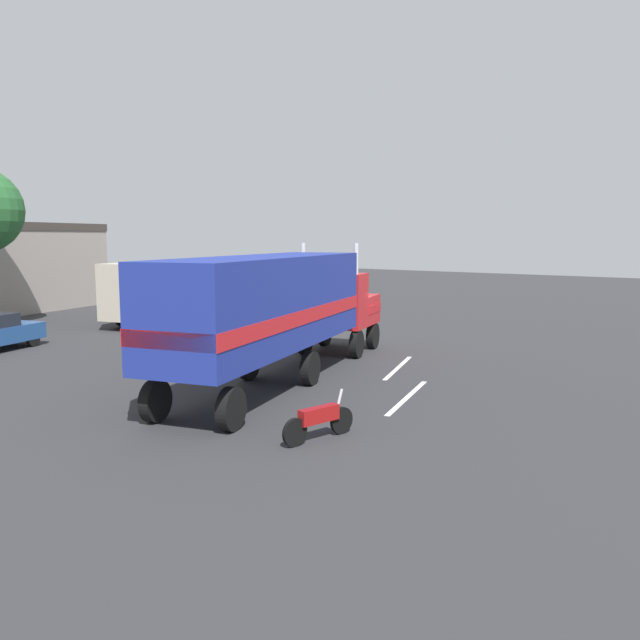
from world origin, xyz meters
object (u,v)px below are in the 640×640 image
at_px(semi_truck, 280,305).
at_px(motorcycle, 319,420).
at_px(person_bystander, 190,353).
at_px(parked_bus, 179,284).

distance_m(semi_truck, motorcycle, 6.57).
height_order(person_bystander, motorcycle, person_bystander).
xyz_separation_m(semi_truck, parked_bus, (8.77, 15.06, -0.46)).
relative_size(person_bystander, motorcycle, 0.78).
distance_m(person_bystander, parked_bus, 16.23).
bearing_deg(person_bystander, parked_bus, 50.29).
height_order(semi_truck, parked_bus, semi_truck).
bearing_deg(parked_bus, semi_truck, -120.22).
relative_size(person_bystander, parked_bus, 0.14).
xyz_separation_m(semi_truck, motorcycle, (-4.11, -4.69, -2.04)).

